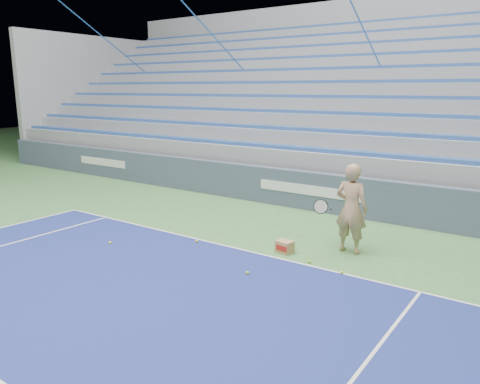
% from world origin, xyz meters
% --- Properties ---
extents(sponsor_barrier, '(30.00, 0.32, 1.10)m').
position_xyz_m(sponsor_barrier, '(0.00, 15.88, 0.55)').
color(sponsor_barrier, '#404D61').
rests_on(sponsor_barrier, ground).
extents(bleachers, '(31.00, 9.15, 7.30)m').
position_xyz_m(bleachers, '(0.00, 21.60, 2.36)').
color(bleachers, gray).
rests_on(bleachers, ground).
extents(tennis_player, '(0.97, 0.86, 1.92)m').
position_xyz_m(tennis_player, '(2.32, 13.11, 0.96)').
color(tennis_player, tan).
rests_on(tennis_player, ground).
extents(ball_box, '(0.38, 0.32, 0.26)m').
position_xyz_m(ball_box, '(1.20, 12.29, 0.13)').
color(ball_box, '#A98251').
rests_on(ball_box, ground).
extents(tennis_ball_0, '(0.07, 0.07, 0.07)m').
position_xyz_m(tennis_ball_0, '(2.68, 11.87, 0.03)').
color(tennis_ball_0, '#C5DE2D').
rests_on(tennis_ball_0, ground).
extents(tennis_ball_1, '(0.07, 0.07, 0.07)m').
position_xyz_m(tennis_ball_1, '(1.92, 12.04, 0.03)').
color(tennis_ball_1, '#C5DE2D').
rests_on(tennis_ball_1, ground).
extents(tennis_ball_2, '(0.07, 0.07, 0.07)m').
position_xyz_m(tennis_ball_2, '(-2.28, 10.51, 0.03)').
color(tennis_ball_2, '#C5DE2D').
rests_on(tennis_ball_2, ground).
extents(tennis_ball_3, '(0.07, 0.07, 0.07)m').
position_xyz_m(tennis_ball_3, '(-0.75, 11.70, 0.03)').
color(tennis_ball_3, '#C5DE2D').
rests_on(tennis_ball_3, ground).
extents(tennis_ball_4, '(0.07, 0.07, 0.07)m').
position_xyz_m(tennis_ball_4, '(1.24, 10.83, 0.03)').
color(tennis_ball_4, '#C5DE2D').
rests_on(tennis_ball_4, ground).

